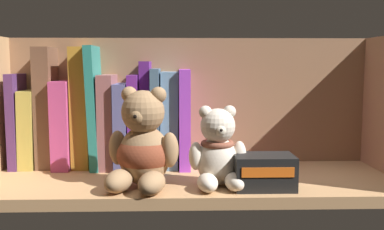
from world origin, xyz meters
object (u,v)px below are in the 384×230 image
Objects in this scene: book_6 at (109,120)px; small_product_box at (264,172)px; book_1 at (33,128)px; teddy_bear_smaller at (218,152)px; book_10 at (156,117)px; book_12 at (185,118)px; teddy_bear_larger at (143,148)px; book_7 at (124,124)px; book_4 at (83,107)px; book_9 at (146,114)px; book_0 at (20,120)px; book_8 at (136,120)px; book_11 at (170,119)px; book_5 at (97,107)px; book_2 at (48,107)px; book_3 at (66,123)px.

small_product_box is (28.47, -18.12, -6.49)cm from book_6.
book_1 is 40.07cm from teddy_bear_smaller.
book_10 reaches higher than book_12.
teddy_bear_larger is at bearing -34.10° from book_1.
book_10 is at bearing 0.00° from book_7.
book_12 is (20.63, 0.00, -2.19)cm from book_4.
book_9 is at bearing 180.00° from book_12.
book_0 reaches higher than book_8.
book_4 is at bearing 180.00° from book_11.
book_12 reaches higher than book_0.
book_5 reaches higher than book_12.
book_4 is at bearing 180.00° from book_6.
teddy_bear_smaller is at bearing -31.93° from book_4.
teddy_bear_larger is at bearing 174.42° from small_product_box.
book_2 reaches higher than book_6.
small_product_box is at bearing -38.08° from book_8.
book_8 is 4.30cm from book_10.
book_7 is at bearing 107.96° from teddy_bear_larger.
book_9 reaches higher than book_10.
book_5 reaches higher than teddy_bear_larger.
book_4 is at bearing 129.68° from teddy_bear_larger.
book_10 reaches higher than book_8.
book_4 is 1.25× the size of book_11.
book_6 is 12.38cm from book_11.
book_3 is 1.27× the size of teddy_bear_smaller.
book_5 reaches higher than book_2.
book_4 is 1.13× the size of book_9.
book_1 is 18.62cm from book_7.
book_1 is 0.78× the size of book_10.
book_9 is (2.19, 0.00, 1.32)cm from book_8.
book_6 reaches higher than teddy_bear_larger.
book_0 is 6.40cm from book_2.
book_12 is at bearing 0.00° from book_3.
book_11 is (30.58, 0.00, 0.19)cm from book_0.
book_7 reaches higher than teddy_bear_smaller.
book_9 is 1.55× the size of teddy_bear_smaller.
book_6 is at bearing 0.00° from book_1.
book_7 is 1.00× the size of teddy_bear_larger.
book_3 is 0.88× the size of book_12.
book_11 is at bearing 0.00° from book_2.
book_6 is 1.10× the size of book_7.
book_1 is at bearing 180.00° from book_4.
book_1 is at bearing 180.00° from book_10.
book_3 is at bearing 0.00° from book_0.
book_0 is 1.11× the size of teddy_bear_larger.
book_12 is (10.05, 0.00, 0.53)cm from book_8.
book_12 is 1.98× the size of small_product_box.
book_8 is (2.43, 0.00, 0.86)cm from book_7.
small_product_box is (20.32, -1.98, -3.83)cm from teddy_bear_larger.
book_11 reaches higher than book_3.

